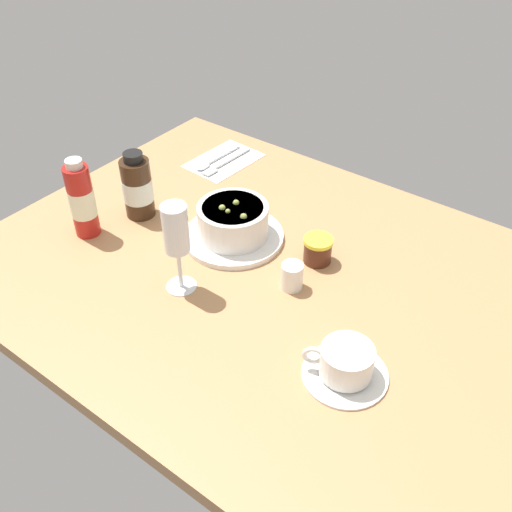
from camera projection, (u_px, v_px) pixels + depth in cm
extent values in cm
cube|color=#B27F51|center=(264.00, 276.00, 114.75)|extent=(110.00, 84.00, 3.00)
cylinder|color=white|center=(233.00, 237.00, 121.20)|extent=(20.60, 20.60, 1.20)
cylinder|color=white|center=(233.00, 221.00, 118.71)|extent=(14.34, 14.34, 6.75)
cylinder|color=beige|center=(233.00, 210.00, 117.09)|extent=(12.34, 12.34, 1.60)
sphere|color=olive|center=(222.00, 208.00, 116.13)|extent=(1.34, 1.34, 1.34)
sphere|color=olive|center=(228.00, 211.00, 115.19)|extent=(1.00, 1.00, 1.00)
sphere|color=olive|center=(244.00, 217.00, 113.78)|extent=(1.35, 1.35, 1.35)
sphere|color=olive|center=(236.00, 203.00, 117.52)|extent=(1.30, 1.30, 1.30)
cube|color=white|center=(224.00, 160.00, 146.46)|extent=(13.42, 18.82, 0.30)
cube|color=silver|center=(230.00, 159.00, 146.27)|extent=(2.06, 14.05, 0.50)
cube|color=silver|center=(210.00, 172.00, 141.42)|extent=(2.42, 3.73, 0.40)
cube|color=silver|center=(221.00, 155.00, 147.58)|extent=(1.80, 13.04, 0.50)
ellipsoid|color=silver|center=(203.00, 167.00, 143.20)|extent=(2.40, 4.00, 0.60)
cylinder|color=white|center=(345.00, 374.00, 93.35)|extent=(13.82, 13.82, 0.90)
cylinder|color=white|center=(347.00, 361.00, 91.50)|extent=(8.47, 8.47, 5.01)
cylinder|color=#36210D|center=(348.00, 352.00, 90.24)|extent=(7.20, 7.20, 1.00)
torus|color=white|center=(313.00, 355.00, 92.08)|extent=(3.58, 2.32, 3.60)
cylinder|color=white|center=(292.00, 276.00, 108.43)|extent=(4.12, 4.12, 5.22)
cone|color=white|center=(302.00, 265.00, 107.75)|extent=(2.28, 2.51, 2.24)
cylinder|color=white|center=(182.00, 286.00, 109.99)|extent=(5.74, 5.74, 0.40)
cylinder|color=white|center=(180.00, 268.00, 107.24)|extent=(0.80, 0.80, 8.37)
cylinder|color=white|center=(175.00, 229.00, 101.71)|extent=(4.65, 4.65, 9.24)
cylinder|color=#F4ECB6|center=(176.00, 235.00, 102.58)|extent=(3.81, 3.81, 5.54)
cylinder|color=#4C2317|center=(318.00, 251.00, 114.65)|extent=(5.46, 5.46, 4.55)
cylinder|color=yellow|center=(318.00, 241.00, 112.98)|extent=(5.74, 5.74, 0.80)
cylinder|color=#B21E19|center=(82.00, 201.00, 118.48)|extent=(5.12, 5.12, 15.57)
cylinder|color=white|center=(82.00, 202.00, 118.68)|extent=(5.22, 5.22, 5.92)
cylinder|color=silver|center=(74.00, 164.00, 113.09)|extent=(3.33, 3.33, 1.60)
cylinder|color=#382314|center=(138.00, 188.00, 124.57)|extent=(6.28, 6.28, 13.04)
cylinder|color=silver|center=(138.00, 189.00, 124.73)|extent=(6.40, 6.40, 4.95)
cylinder|color=black|center=(133.00, 157.00, 119.89)|extent=(4.08, 4.08, 1.87)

